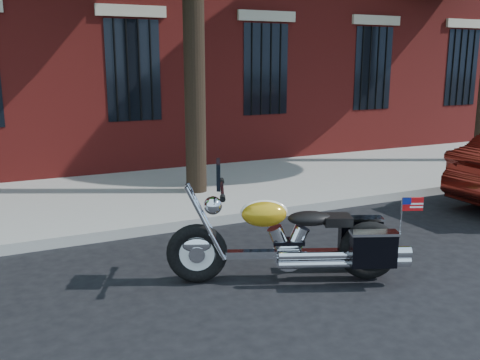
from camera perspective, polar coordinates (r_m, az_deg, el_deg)
name	(u,v)px	position (r m, az deg, el deg)	size (l,w,h in m)	color
ground	(241,257)	(6.79, 0.14, -8.18)	(120.00, 120.00, 0.00)	black
curb	(201,222)	(7.97, -4.13, -4.44)	(40.00, 0.16, 0.15)	gray
sidewalk	(164,193)	(9.68, -8.16, -1.43)	(40.00, 3.60, 0.15)	gray
motorcycle	(296,242)	(5.96, 6.00, -6.55)	(2.45, 1.46, 1.37)	black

